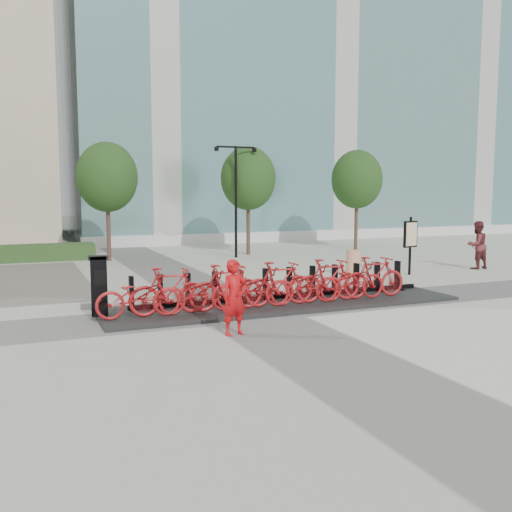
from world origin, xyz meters
name	(u,v)px	position (x,y,z in m)	size (l,w,h in m)	color
ground	(242,311)	(0.00, 0.00, 0.00)	(120.00, 120.00, 0.00)	beige
glass_building	(290,69)	(14.00, 26.00, 12.00)	(32.00, 16.00, 24.00)	teal
hedge_b	(22,253)	(-5.00, 13.20, 0.35)	(6.00, 1.20, 0.70)	#1D3B18
tree_1	(107,177)	(-1.50, 12.00, 3.59)	(2.60, 2.60, 5.10)	#52362C
tree_2	(248,179)	(5.00, 12.00, 3.59)	(2.60, 2.60, 5.10)	#52362C
tree_3	(357,180)	(11.00, 12.00, 3.59)	(2.60, 2.60, 5.10)	#52362C
streetlamp	(236,188)	(4.00, 11.00, 3.13)	(2.00, 0.20, 5.00)	black
dock_pad	(284,304)	(1.30, 0.30, 0.04)	(9.60, 2.40, 0.08)	#242424
dock_rail_posts	(279,284)	(1.36, 0.77, 0.51)	(8.02, 0.50, 0.85)	black
bike_0	(139,296)	(-2.60, -0.05, 0.60)	(0.69, 1.97, 1.04)	#A21719
bike_1	(169,291)	(-1.88, -0.05, 0.66)	(0.54, 1.91, 1.15)	#A21719
bike_2	(198,291)	(-1.16, -0.05, 0.60)	(0.69, 1.97, 1.04)	#A21719
bike_3	(226,287)	(-0.44, -0.05, 0.66)	(0.54, 1.91, 1.15)	#A21719
bike_4	(253,288)	(0.28, -0.05, 0.60)	(0.69, 1.97, 1.04)	#A21719
bike_5	(279,283)	(1.00, -0.05, 0.66)	(0.54, 1.91, 1.15)	#A21719
bike_6	(304,284)	(1.72, -0.05, 0.60)	(0.69, 1.97, 1.04)	#A21719
bike_7	(329,280)	(2.44, -0.05, 0.66)	(0.54, 1.91, 1.15)	#A21719
bike_8	(352,281)	(3.16, -0.05, 0.60)	(0.69, 1.97, 1.04)	#A21719
bike_9	(374,277)	(3.88, -0.05, 0.66)	(0.54, 1.91, 1.15)	#A21719
kiosk	(99,286)	(-3.41, 0.53, 0.78)	(0.49, 0.43, 1.47)	black
worker_red	(235,297)	(-1.00, -2.11, 0.80)	(0.58, 0.38, 1.60)	red
pedestrian	(477,245)	(11.24, 3.82, 0.93)	(0.90, 0.70, 1.86)	maroon
construction_barrel	(353,263)	(5.79, 4.04, 0.46)	(0.48, 0.48, 0.93)	#F8560B
map_sign	(411,237)	(7.87, 3.55, 1.38)	(0.68, 0.28, 2.09)	black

